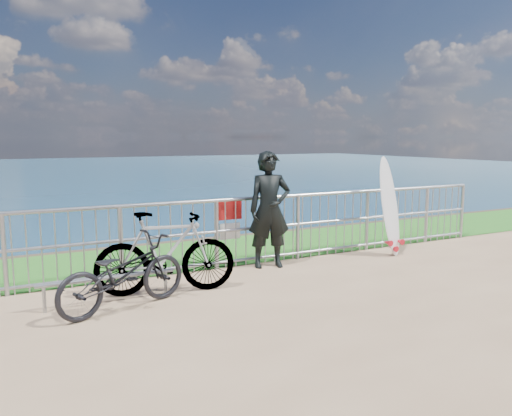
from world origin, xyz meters
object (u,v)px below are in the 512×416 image
bicycle_near (123,273)px  surfer (269,210)px  surfboard (390,210)px  bicycle_far (166,253)px

bicycle_near → surfer: bearing=-88.2°
surfer → surfboard: (2.31, -0.22, -0.12)m
surfer → bicycle_far: surfer is taller
surfboard → bicycle_near: (-4.86, -0.75, -0.36)m
surfboard → bicycle_far: bearing=-175.0°
bicycle_far → surfboard: bearing=-73.0°
bicycle_near → surfboard: bearing=-100.3°
surfer → bicycle_far: 2.02m
bicycle_near → bicycle_far: 0.76m
surfboard → bicycle_near: size_ratio=1.03×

